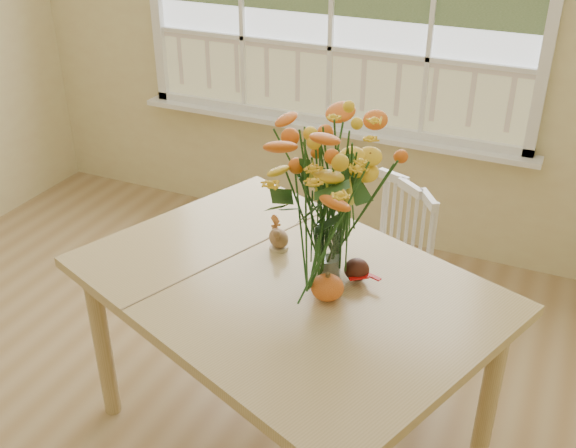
% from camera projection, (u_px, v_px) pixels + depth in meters
% --- Properties ---
extents(wall_back, '(4.00, 0.02, 2.70)m').
position_uv_depth(wall_back, '(334.00, 10.00, 3.66)').
color(wall_back, beige).
rests_on(wall_back, floor).
extents(dining_table, '(1.72, 1.48, 0.77)m').
position_uv_depth(dining_table, '(286.00, 301.00, 2.44)').
color(dining_table, tan).
rests_on(dining_table, floor).
extents(windsor_chair, '(0.54, 0.53, 0.84)m').
position_uv_depth(windsor_chair, '(388.00, 265.00, 3.03)').
color(windsor_chair, white).
rests_on(windsor_chair, floor).
extents(flower_vase, '(0.45, 0.45, 0.54)m').
position_uv_depth(flower_vase, '(330.00, 198.00, 2.25)').
color(flower_vase, white).
rests_on(flower_vase, dining_table).
extents(pumpkin, '(0.11, 0.11, 0.09)m').
position_uv_depth(pumpkin, '(327.00, 289.00, 2.27)').
color(pumpkin, '#BF4D16').
rests_on(pumpkin, dining_table).
extents(turkey_figurine, '(0.12, 0.11, 0.12)m').
position_uv_depth(turkey_figurine, '(279.00, 238.00, 2.56)').
color(turkey_figurine, '#CCB78C').
rests_on(turkey_figurine, dining_table).
extents(dark_gourd, '(0.12, 0.09, 0.08)m').
position_uv_depth(dark_gourd, '(357.00, 271.00, 2.38)').
color(dark_gourd, '#38160F').
rests_on(dark_gourd, dining_table).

